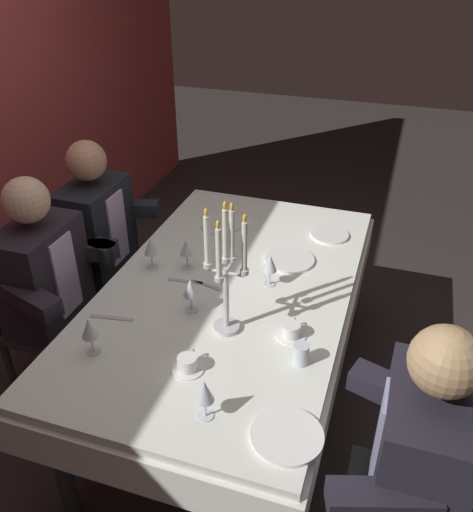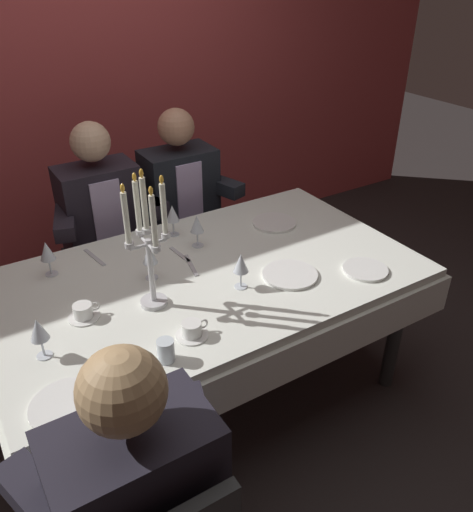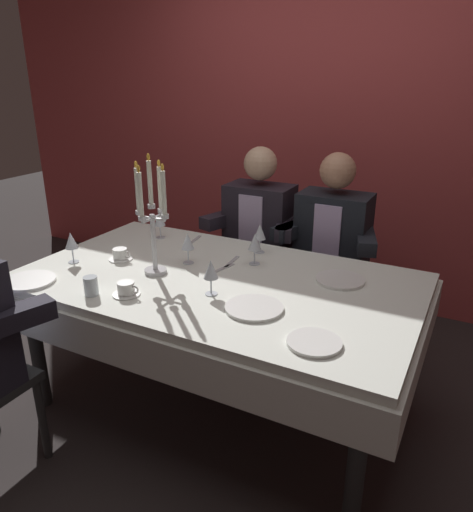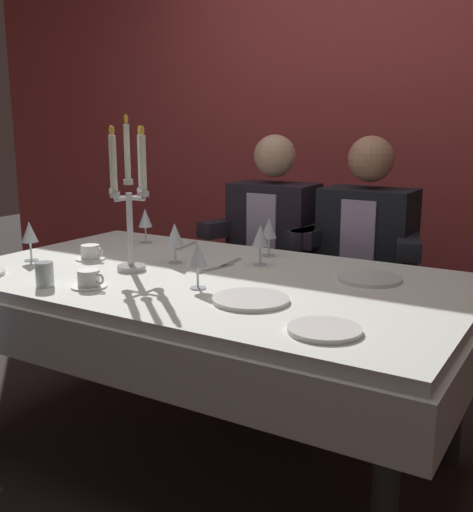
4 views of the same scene
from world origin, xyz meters
TOP-DOWN VIEW (x-y plane):
  - ground_plane at (0.00, 0.00)m, footprint 12.00×12.00m
  - back_wall at (0.00, 1.66)m, footprint 6.00×0.12m
  - dining_table at (0.00, 0.00)m, footprint 1.94×1.14m
  - candelabra at (-0.30, -0.09)m, footprint 0.19×0.19m
  - dinner_plate_0 at (0.31, -0.22)m, footprint 0.25×0.25m
  - dinner_plate_1 at (-0.76, -0.46)m, footprint 0.24×0.24m
  - dinner_plate_2 at (0.54, 0.23)m, footprint 0.23×0.23m
  - dinner_plate_3 at (0.62, -0.36)m, footprint 0.20×0.20m
  - wine_glass_0 at (0.04, 0.41)m, footprint 0.07×0.07m
  - wine_glass_1 at (-0.76, -0.18)m, footprint 0.07×0.07m
  - wine_glass_2 at (0.09, 0.24)m, footprint 0.07×0.07m
  - wine_glass_3 at (0.07, -0.18)m, footprint 0.07×0.07m
  - wine_glass_4 at (-0.59, 0.36)m, footprint 0.07×0.07m
  - wine_glass_5 at (-0.22, 0.09)m, footprint 0.07×0.07m
  - water_tumbler_0 at (-0.40, -0.43)m, footprint 0.06×0.06m
  - coffee_cup_0 at (-0.26, -0.36)m, footprint 0.13×0.12m
  - coffee_cup_1 at (-0.57, -0.03)m, footprint 0.13×0.12m
  - knife_0 at (-0.03, 0.09)m, footprint 0.06×0.19m
  - fork_1 at (-0.03, 0.21)m, footprint 0.03×0.17m
  - knife_2 at (-0.38, 0.40)m, footprint 0.05×0.19m
  - seated_diner_0 at (-0.69, -0.89)m, footprint 0.63×0.48m
  - seated_diner_1 at (-0.19, 0.89)m, footprint 0.63×0.48m
  - seated_diner_2 at (0.31, 0.89)m, footprint 0.63×0.48m

SIDE VIEW (x-z plane):
  - ground_plane at x=0.00m, z-range 0.00..0.00m
  - dining_table at x=0.00m, z-range 0.25..0.99m
  - seated_diner_0 at x=-0.69m, z-range 0.12..1.36m
  - seated_diner_1 at x=-0.19m, z-range 0.12..1.36m
  - seated_diner_2 at x=0.31m, z-range 0.12..1.36m
  - knife_0 at x=-0.03m, z-range 0.74..0.75m
  - fork_1 at x=-0.03m, z-range 0.74..0.75m
  - knife_2 at x=-0.38m, z-range 0.74..0.75m
  - dinner_plate_0 at x=0.31m, z-range 0.74..0.75m
  - dinner_plate_1 at x=-0.76m, z-range 0.74..0.75m
  - dinner_plate_2 at x=0.54m, z-range 0.74..0.75m
  - dinner_plate_3 at x=0.62m, z-range 0.74..0.75m
  - coffee_cup_0 at x=-0.26m, z-range 0.74..0.80m
  - coffee_cup_1 at x=-0.57m, z-range 0.74..0.80m
  - water_tumbler_0 at x=-0.40m, z-range 0.74..0.83m
  - wine_glass_0 at x=0.04m, z-range 0.77..0.94m
  - wine_glass_2 at x=0.09m, z-range 0.77..0.94m
  - wine_glass_3 at x=0.07m, z-range 0.77..0.94m
  - wine_glass_4 at x=-0.59m, z-range 0.77..0.94m
  - wine_glass_5 at x=-0.22m, z-range 0.77..0.94m
  - wine_glass_1 at x=-0.76m, z-range 0.77..0.94m
  - candelabra at x=-0.30m, z-range 0.73..1.31m
  - back_wall at x=0.00m, z-range 0.00..2.70m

